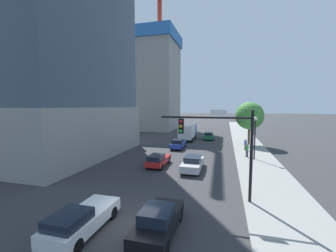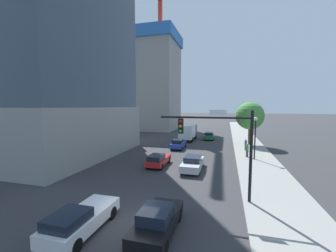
{
  "view_description": "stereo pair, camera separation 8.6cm",
  "coord_description": "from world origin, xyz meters",
  "px_view_note": "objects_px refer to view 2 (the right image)",
  "views": [
    {
      "loc": [
        4.85,
        -10.44,
        6.51
      ],
      "look_at": [
        -1.37,
        12.46,
        4.32
      ],
      "focal_mm": 22.84,
      "sensor_mm": 36.0,
      "label": 1
    },
    {
      "loc": [
        4.93,
        -10.41,
        6.51
      ],
      "look_at": [
        -1.37,
        12.46,
        4.32
      ],
      "focal_mm": 22.84,
      "sensor_mm": 36.0,
      "label": 2
    }
  ],
  "objects_px": {
    "street_lamp": "(255,131)",
    "pedestrian_green_shirt": "(247,150)",
    "traffic_light_pole": "(218,137)",
    "pedestrian_blue_shirt": "(246,145)",
    "street_tree": "(250,116)",
    "construction_building": "(149,77)",
    "box_truck": "(188,131)",
    "car_red": "(158,160)",
    "car_black": "(158,220)",
    "car_green": "(209,136)",
    "car_white": "(80,220)",
    "car_silver": "(193,163)",
    "car_blue": "(178,144)"
  },
  "relations": [
    {
      "from": "box_truck",
      "to": "pedestrian_green_shirt",
      "type": "distance_m",
      "value": 15.55
    },
    {
      "from": "construction_building",
      "to": "car_green",
      "type": "height_order",
      "value": "construction_building"
    },
    {
      "from": "traffic_light_pole",
      "to": "street_tree",
      "type": "relative_size",
      "value": 0.89
    },
    {
      "from": "car_white",
      "to": "pedestrian_green_shirt",
      "type": "bearing_deg",
      "value": 63.35
    },
    {
      "from": "construction_building",
      "to": "car_silver",
      "type": "distance_m",
      "value": 42.8
    },
    {
      "from": "car_green",
      "to": "car_blue",
      "type": "bearing_deg",
      "value": -109.97
    },
    {
      "from": "car_silver",
      "to": "traffic_light_pole",
      "type": "bearing_deg",
      "value": -67.48
    },
    {
      "from": "traffic_light_pole",
      "to": "pedestrian_blue_shirt",
      "type": "distance_m",
      "value": 18.32
    },
    {
      "from": "car_silver",
      "to": "pedestrian_blue_shirt",
      "type": "distance_m",
      "value": 12.59
    },
    {
      "from": "traffic_light_pole",
      "to": "car_blue",
      "type": "height_order",
      "value": "traffic_light_pole"
    },
    {
      "from": "construction_building",
      "to": "pedestrian_green_shirt",
      "type": "relative_size",
      "value": 19.89
    },
    {
      "from": "street_lamp",
      "to": "car_black",
      "type": "height_order",
      "value": "street_lamp"
    },
    {
      "from": "traffic_light_pole",
      "to": "car_red",
      "type": "distance_m",
      "value": 10.3
    },
    {
      "from": "car_black",
      "to": "car_green",
      "type": "bearing_deg",
      "value": 90.0
    },
    {
      "from": "traffic_light_pole",
      "to": "car_white",
      "type": "relative_size",
      "value": 1.37
    },
    {
      "from": "traffic_light_pole",
      "to": "box_truck",
      "type": "bearing_deg",
      "value": 104.42
    },
    {
      "from": "box_truck",
      "to": "traffic_light_pole",
      "type": "bearing_deg",
      "value": -75.58
    },
    {
      "from": "car_red",
      "to": "pedestrian_green_shirt",
      "type": "xyz_separation_m",
      "value": [
        9.69,
        6.44,
        0.3
      ]
    },
    {
      "from": "car_green",
      "to": "car_white",
      "type": "bearing_deg",
      "value": -96.54
    },
    {
      "from": "car_blue",
      "to": "street_lamp",
      "type": "bearing_deg",
      "value": -23.25
    },
    {
      "from": "street_tree",
      "to": "pedestrian_blue_shirt",
      "type": "distance_m",
      "value": 6.57
    },
    {
      "from": "construction_building",
      "to": "traffic_light_pole",
      "type": "xyz_separation_m",
      "value": [
        20.84,
        -42.82,
        -10.28
      ]
    },
    {
      "from": "pedestrian_blue_shirt",
      "to": "car_black",
      "type": "bearing_deg",
      "value": -104.93
    },
    {
      "from": "pedestrian_green_shirt",
      "to": "car_black",
      "type": "bearing_deg",
      "value": -107.75
    },
    {
      "from": "street_lamp",
      "to": "pedestrian_green_shirt",
      "type": "relative_size",
      "value": 3.03
    },
    {
      "from": "street_tree",
      "to": "construction_building",
      "type": "bearing_deg",
      "value": 141.43
    },
    {
      "from": "car_red",
      "to": "street_lamp",
      "type": "bearing_deg",
      "value": 27.93
    },
    {
      "from": "car_blue",
      "to": "car_black",
      "type": "relative_size",
      "value": 0.99
    },
    {
      "from": "street_tree",
      "to": "car_white",
      "type": "bearing_deg",
      "value": -110.58
    },
    {
      "from": "street_tree",
      "to": "car_red",
      "type": "xyz_separation_m",
      "value": [
        -10.78,
        -15.85,
        -4.24
      ]
    },
    {
      "from": "street_tree",
      "to": "car_red",
      "type": "height_order",
      "value": "street_tree"
    },
    {
      "from": "car_blue",
      "to": "car_red",
      "type": "xyz_separation_m",
      "value": [
        0.0,
        -10.01,
        -0.03
      ]
    },
    {
      "from": "traffic_light_pole",
      "to": "car_green",
      "type": "relative_size",
      "value": 1.51
    },
    {
      "from": "car_blue",
      "to": "car_red",
      "type": "height_order",
      "value": "car_blue"
    },
    {
      "from": "car_black",
      "to": "car_green",
      "type": "distance_m",
      "value": 32.41
    },
    {
      "from": "box_truck",
      "to": "car_white",
      "type": "bearing_deg",
      "value": -90.0
    },
    {
      "from": "car_green",
      "to": "car_red",
      "type": "bearing_deg",
      "value": -100.56
    },
    {
      "from": "street_lamp",
      "to": "car_red",
      "type": "bearing_deg",
      "value": -152.07
    },
    {
      "from": "car_white",
      "to": "car_green",
      "type": "xyz_separation_m",
      "value": [
        3.83,
        33.42,
        -0.0
      ]
    },
    {
      "from": "car_red",
      "to": "pedestrian_blue_shirt",
      "type": "bearing_deg",
      "value": 47.37
    },
    {
      "from": "car_red",
      "to": "car_black",
      "type": "bearing_deg",
      "value": -72.1
    },
    {
      "from": "car_green",
      "to": "box_truck",
      "type": "xyz_separation_m",
      "value": [
        -3.83,
        -1.97,
        1.01
      ]
    },
    {
      "from": "construction_building",
      "to": "box_truck",
      "type": "bearing_deg",
      "value": -50.4
    },
    {
      "from": "traffic_light_pole",
      "to": "car_blue",
      "type": "xyz_separation_m",
      "value": [
        -6.58,
        17.01,
        -3.68
      ]
    },
    {
      "from": "car_black",
      "to": "box_truck",
      "type": "distance_m",
      "value": 30.69
    },
    {
      "from": "traffic_light_pole",
      "to": "car_red",
      "type": "xyz_separation_m",
      "value": [
        -6.58,
        7.0,
        -3.71
      ]
    },
    {
      "from": "street_lamp",
      "to": "car_silver",
      "type": "bearing_deg",
      "value": -138.22
    },
    {
      "from": "traffic_light_pole",
      "to": "car_silver",
      "type": "distance_m",
      "value": 8.08
    },
    {
      "from": "car_red",
      "to": "pedestrian_green_shirt",
      "type": "bearing_deg",
      "value": 33.63
    },
    {
      "from": "car_silver",
      "to": "car_green",
      "type": "relative_size",
      "value": 1.14
    }
  ]
}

